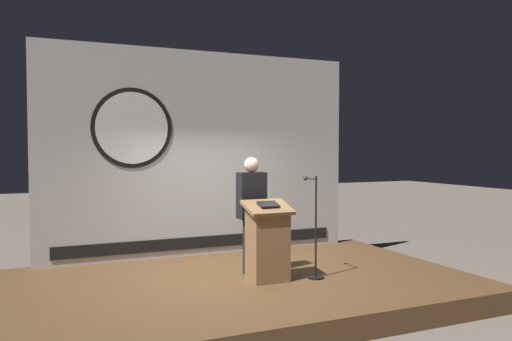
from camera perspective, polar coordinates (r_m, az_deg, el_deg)
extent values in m
plane|color=#6B6056|center=(7.48, -1.48, -14.17)|extent=(40.00, 40.00, 0.00)
cube|color=brown|center=(7.44, -1.48, -13.06)|extent=(6.40, 4.00, 0.30)
cube|color=silver|center=(8.91, -6.02, 1.89)|extent=(5.50, 0.10, 3.51)
cylinder|color=black|center=(8.57, -13.60, 4.62)|extent=(1.31, 0.02, 1.31)
cylinder|color=white|center=(8.56, -13.60, 4.62)|extent=(1.17, 0.02, 1.17)
cube|color=black|center=(9.00, -5.86, -7.92)|extent=(4.95, 0.02, 0.20)
cube|color=olive|center=(7.19, 1.30, -8.31)|extent=(0.52, 0.40, 1.00)
cube|color=olive|center=(7.11, 1.30, -4.13)|extent=(0.64, 0.49, 0.19)
cube|color=black|center=(7.09, 1.37, -3.78)|extent=(0.28, 0.20, 0.08)
cylinder|color=black|center=(7.62, -0.50, -8.38)|extent=(0.26, 0.26, 0.81)
cube|color=black|center=(7.52, -0.51, -2.78)|extent=(0.40, 0.24, 0.68)
sphere|color=beige|center=(7.49, -0.51, 0.65)|extent=(0.22, 0.22, 0.22)
cylinder|color=black|center=(7.48, 6.64, -11.71)|extent=(0.24, 0.24, 0.02)
cylinder|color=black|center=(7.34, 6.67, -6.28)|extent=(0.03, 0.03, 1.46)
cylinder|color=black|center=(7.39, 6.11, -0.91)|extent=(0.02, 0.30, 0.02)
sphere|color=#262626|center=(7.52, 5.54, -0.85)|extent=(0.07, 0.07, 0.07)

